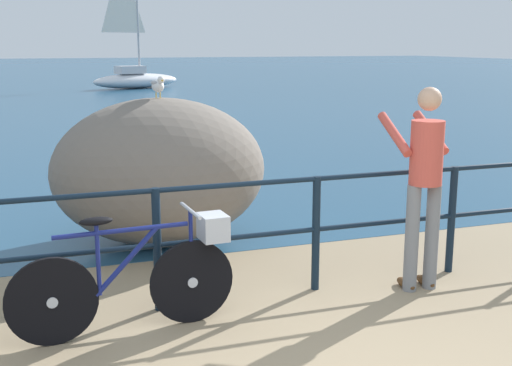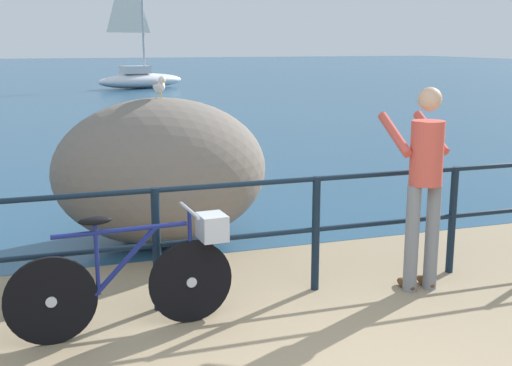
# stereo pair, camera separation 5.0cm
# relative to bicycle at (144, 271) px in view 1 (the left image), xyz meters

# --- Properties ---
(ground_plane) EXTENTS (120.00, 120.00, 0.10)m
(ground_plane) POSITION_rel_bicycle_xyz_m (0.86, 18.43, -0.51)
(ground_plane) COLOR #937F60
(sea_surface) EXTENTS (120.00, 90.00, 0.01)m
(sea_surface) POSITION_rel_bicycle_xyz_m (0.86, 46.56, -0.46)
(sea_surface) COLOR navy
(sea_surface) RESTS_ON ground_plane
(promenade_railing) EXTENTS (9.81, 0.07, 1.02)m
(promenade_railing) POSITION_rel_bicycle_xyz_m (0.86, 0.34, 0.17)
(promenade_railing) COLOR black
(promenade_railing) RESTS_ON ground_plane
(bicycle) EXTENTS (1.70, 0.48, 0.92)m
(bicycle) POSITION_rel_bicycle_xyz_m (0.00, 0.00, 0.00)
(bicycle) COLOR black
(bicycle) RESTS_ON ground_plane
(person_at_railing) EXTENTS (0.45, 0.64, 1.78)m
(person_at_railing) POSITION_rel_bicycle_xyz_m (2.43, 0.06, 0.53)
(person_at_railing) COLOR slate
(person_at_railing) RESTS_ON ground_plane
(breakwater_boulder_main) EXTENTS (2.31, 1.80, 1.57)m
(breakwater_boulder_main) POSITION_rel_bicycle_xyz_m (0.55, 2.20, 0.32)
(breakwater_boulder_main) COLOR slate
(breakwater_boulder_main) RESTS_ON ground
(seagull) EXTENTS (0.15, 0.34, 0.23)m
(seagull) POSITION_rel_bicycle_xyz_m (0.55, 2.16, 1.25)
(seagull) COLOR gold
(seagull) RESTS_ON breakwater_boulder_main
(sailboat) EXTENTS (4.58, 2.71, 6.16)m
(sailboat) POSITION_rel_bicycle_xyz_m (4.01, 26.75, 0.24)
(sailboat) COLOR white
(sailboat) RESTS_ON sea_surface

